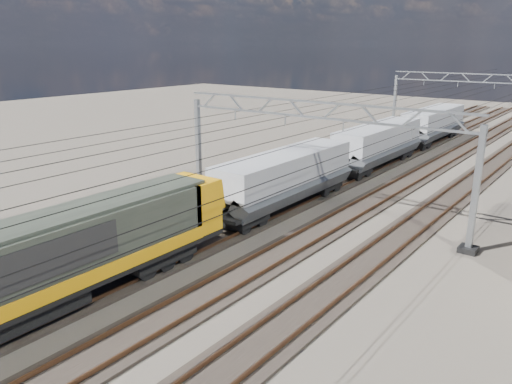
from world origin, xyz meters
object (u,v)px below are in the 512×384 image
Objects in this scene: catenary_gantry_mid at (312,154)px; hopper_wagon_mid at (378,142)px; locomotive at (17,270)px; hopper_wagon_lead at (286,176)px; hopper_wagon_third at (433,122)px; catenary_gantry_far at (474,102)px.

hopper_wagon_mid is (-2.00, 14.35, -1.67)m from catenary_gantry_mid.
hopper_wagon_mid is (-0.00, 31.90, -0.09)m from locomotive.
locomotive reaches higher than hopper_wagon_lead.
hopper_wagon_mid is 1.00× the size of hopper_wagon_third.
hopper_wagon_third is (0.00, 14.20, 0.00)m from hopper_wagon_mid.
hopper_wagon_mid is at bearing 90.00° from hopper_wagon_lead.
hopper_wagon_lead is (-0.00, 17.70, -0.09)m from locomotive.
locomotive is at bearing -90.00° from hopper_wagon_third.
locomotive reaches higher than hopper_wagon_mid.
catenary_gantry_far is (0.00, 36.00, 0.00)m from catenary_gantry_mid.
catenary_gantry_mid and catenary_gantry_far have the same top height.
catenary_gantry_mid is at bearing 83.50° from locomotive.
hopper_wagon_lead is at bearing 175.79° from catenary_gantry_mid.
catenary_gantry_mid reaches higher than locomotive.
locomotive is at bearing -90.00° from hopper_wagon_lead.
hopper_wagon_third is at bearing 90.00° from locomotive.
locomotive is (-2.00, -53.55, -1.58)m from catenary_gantry_far.
hopper_wagon_lead is at bearing -90.00° from hopper_wagon_mid.
catenary_gantry_mid is 1.53× the size of hopper_wagon_lead.
catenary_gantry_mid reaches higher than hopper_wagon_lead.
hopper_wagon_lead is 28.40m from hopper_wagon_third.
catenary_gantry_far is 35.95m from hopper_wagon_lead.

